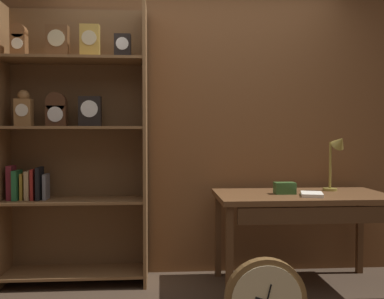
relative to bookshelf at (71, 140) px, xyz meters
name	(u,v)px	position (x,y,z in m)	size (l,w,h in m)	color
back_wood_panel	(198,126)	(1.07, 0.22, 0.12)	(4.80, 0.05, 2.60)	brown
bookshelf	(71,140)	(0.00, 0.00, 0.00)	(1.18, 0.39, 2.29)	brown
workbench	(303,204)	(1.86, -0.29, -0.50)	(1.36, 0.73, 0.76)	brown
desk_lamp	(337,153)	(2.20, -0.14, -0.10)	(0.20, 0.20, 0.48)	olive
toolbox_small	(285,188)	(1.72, -0.27, -0.38)	(0.16, 0.10, 0.09)	#2D5123
open_repair_manual	(312,194)	(1.90, -0.39, -0.41)	(0.16, 0.22, 0.03)	silver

